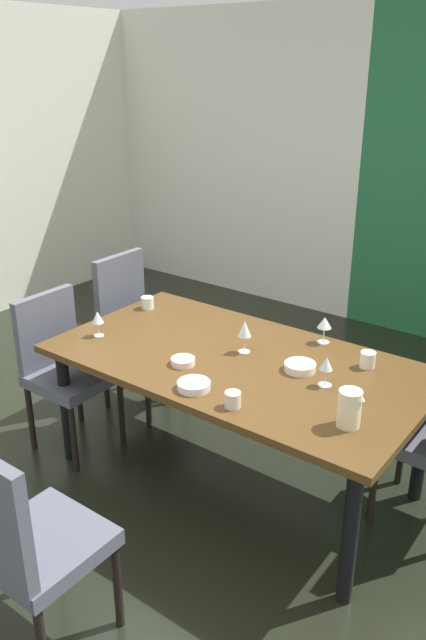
{
  "coord_description": "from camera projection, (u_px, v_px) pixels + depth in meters",
  "views": [
    {
      "loc": [
        2.09,
        -2.16,
        2.19
      ],
      "look_at": [
        0.17,
        0.4,
        0.85
      ],
      "focal_mm": 35.0,
      "sensor_mm": 36.0,
      "label": 1
    }
  ],
  "objects": [
    {
      "name": "wine_glass_front",
      "position": [
        98.0,
        318.0,
        3.48
      ],
      "size": [
        0.07,
        0.07,
        0.15
      ],
      "color": "silver",
      "rests_on": "dining_table"
    },
    {
      "name": "wine_glass_near_shelf",
      "position": [
        245.0,
        329.0,
        3.28
      ],
      "size": [
        0.07,
        0.07,
        0.18
      ],
      "color": "silver",
      "rests_on": "dining_table"
    },
    {
      "name": "serving_bowl_east",
      "position": [
        194.0,
        385.0,
        2.95
      ],
      "size": [
        0.16,
        0.16,
        0.04
      ],
      "primitive_type": "cylinder",
      "color": "silver",
      "rests_on": "dining_table"
    },
    {
      "name": "chair_head_near",
      "position": [
        23.0,
        538.0,
        2.31
      ],
      "size": [
        0.44,
        0.44,
        0.99
      ],
      "color": "#515360",
      "rests_on": "ground_plane"
    },
    {
      "name": "wine_glass_near_window",
      "position": [
        325.0,
        324.0,
        3.4
      ],
      "size": [
        0.08,
        0.08,
        0.15
      ],
      "color": "silver",
      "rests_on": "dining_table"
    },
    {
      "name": "cup_west",
      "position": [
        233.0,
        400.0,
        2.79
      ],
      "size": [
        0.07,
        0.07,
        0.07
      ],
      "primitive_type": "cylinder",
      "color": "beige",
      "rests_on": "dining_table"
    },
    {
      "name": "cup_north",
      "position": [
        147.0,
        303.0,
        3.9
      ],
      "size": [
        0.08,
        0.08,
        0.08
      ],
      "primitive_type": "cylinder",
      "color": "white",
      "rests_on": "dining_table"
    },
    {
      "name": "chair_left_far",
      "position": [
        134.0,
        325.0,
        4.13
      ],
      "size": [
        0.45,
        0.44,
        1.03
      ],
      "rotation": [
        0.0,
        0.0,
        -1.57
      ],
      "color": "#515360",
      "rests_on": "ground_plane"
    },
    {
      "name": "wine_glass_rear",
      "position": [
        326.0,
        365.0,
        2.95
      ],
      "size": [
        0.07,
        0.07,
        0.15
      ],
      "color": "silver",
      "rests_on": "dining_table"
    },
    {
      "name": "pitcher_south",
      "position": [
        350.0,
        408.0,
        2.63
      ],
      "size": [
        0.11,
        0.1,
        0.17
      ],
      "color": "beige",
      "rests_on": "dining_table"
    },
    {
      "name": "back_panel_interior",
      "position": [
        228.0,
        157.0,
        6.01
      ],
      "size": [
        2.78,
        0.1,
        2.65
      ],
      "primitive_type": "cube",
      "color": "silver",
      "rests_on": "ground_plane"
    },
    {
      "name": "cup_center",
      "position": [
        368.0,
        360.0,
        3.15
      ],
      "size": [
        0.08,
        0.08,
        0.08
      ],
      "primitive_type": "cylinder",
      "color": "white",
      "rests_on": "dining_table"
    },
    {
      "name": "ground_plane",
      "position": [
        147.0,
        472.0,
        3.6
      ],
      "size": [
        5.74,
        5.82,
        0.02
      ],
      "primitive_type": "cube",
      "color": "black"
    },
    {
      "name": "chair_left_near",
      "position": [
        63.0,
        363.0,
        3.68
      ],
      "size": [
        0.45,
        0.44,
        0.94
      ],
      "rotation": [
        0.0,
        0.0,
        -1.57
      ],
      "color": "#515360",
      "rests_on": "ground_plane"
    },
    {
      "name": "serving_bowl_corner",
      "position": [
        183.0,
        361.0,
        3.19
      ],
      "size": [
        0.12,
        0.12,
        0.04
      ],
      "primitive_type": "cylinder",
      "color": "white",
      "rests_on": "dining_table"
    },
    {
      "name": "serving_bowl_right",
      "position": [
        300.0,
        367.0,
        3.12
      ],
      "size": [
        0.16,
        0.16,
        0.04
      ],
      "primitive_type": "cylinder",
      "color": "white",
      "rests_on": "dining_table"
    },
    {
      "name": "dining_table",
      "position": [
        236.0,
        371.0,
        3.29
      ],
      "size": [
        1.97,
        1.07,
        0.75
      ],
      "color": "#513519",
      "rests_on": "ground_plane"
    }
  ]
}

